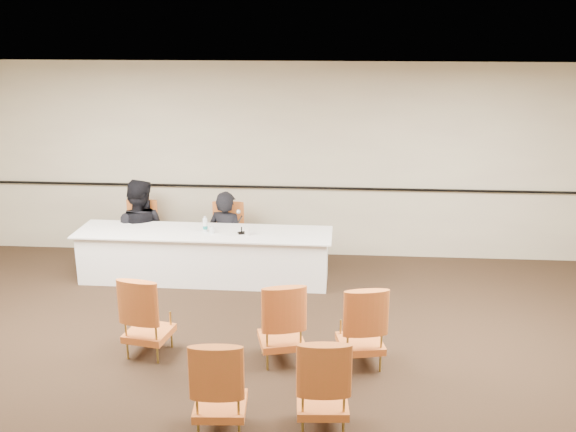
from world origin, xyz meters
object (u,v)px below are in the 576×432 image
at_px(panelist_second_chair, 139,234).
at_px(water_bottle, 205,224).
at_px(aud_chair_back_right, 323,381).
at_px(panelist_main, 227,243).
at_px(drinking_glass, 212,230).
at_px(panel_table, 205,256).
at_px(panelist_second, 140,236).
at_px(panelist_main_chair, 226,236).
at_px(aud_chair_front_right, 361,324).
at_px(aud_chair_back_mid, 220,384).
at_px(aud_chair_front_mid, 281,321).
at_px(coffee_cup, 247,231).
at_px(aud_chair_front_left, 148,314).

bearing_deg(panelist_second_chair, water_bottle, -25.39).
relative_size(panelist_second_chair, aud_chair_back_right, 1.00).
bearing_deg(panelist_main, drinking_glass, 99.38).
height_order(panel_table, panelist_second, panelist_second).
distance_m(panelist_main, panelist_main_chair, 0.11).
bearing_deg(aud_chair_back_right, drinking_glass, 112.18).
xyz_separation_m(panelist_main, water_bottle, (-0.20, -0.54, 0.47)).
bearing_deg(aud_chair_front_right, aud_chair_back_mid, -146.96).
relative_size(panelist_second_chair, water_bottle, 4.22).
xyz_separation_m(panelist_main_chair, panelist_second_chair, (-1.33, 0.02, 0.00)).
xyz_separation_m(panelist_second_chair, aud_chair_front_mid, (2.39, -2.76, 0.00)).
height_order(panel_table, panelist_main, panelist_main).
bearing_deg(aud_chair_back_right, aud_chair_front_right, 67.85).
height_order(panel_table, drinking_glass, drinking_glass).
relative_size(aud_chair_front_mid, aud_chair_back_right, 1.00).
distance_m(water_bottle, aud_chair_back_right, 3.81).
relative_size(coffee_cup, aud_chair_front_right, 0.13).
distance_m(panelist_main, aud_chair_back_right, 4.21).
bearing_deg(water_bottle, panelist_main, 69.50).
bearing_deg(water_bottle, panelist_main_chair, 69.50).
distance_m(coffee_cup, aud_chair_front_left, 2.23).
relative_size(panelist_second_chair, drinking_glass, 9.50).
bearing_deg(aud_chair_back_right, aud_chair_front_left, 143.98).
bearing_deg(aud_chair_front_left, panelist_second_chair, 119.26).
bearing_deg(coffee_cup, panel_table, 170.59).
height_order(panel_table, panelist_main_chair, panelist_main_chair).
xyz_separation_m(panelist_second_chair, water_bottle, (1.13, -0.55, 0.36)).
bearing_deg(water_bottle, panel_table, -174.35).
height_order(panelist_main, panelist_second, panelist_second).
xyz_separation_m(aud_chair_front_left, aud_chair_back_mid, (1.04, -1.33, 0.00)).
bearing_deg(panelist_main, panelist_second_chair, 17.67).
distance_m(panelist_main_chair, aud_chair_front_right, 3.36).
bearing_deg(aud_chair_front_left, aud_chair_back_mid, -41.35).
distance_m(aud_chair_front_left, aud_chair_front_right, 2.33).
height_order(panelist_second_chair, drinking_glass, panelist_second_chair).
distance_m(panelist_second, drinking_glass, 1.43).
bearing_deg(panel_table, water_bottle, 6.35).
distance_m(panel_table, aud_chair_front_mid, 2.55).
bearing_deg(water_bottle, aud_chair_front_left, -95.82).
relative_size(drinking_glass, aud_chair_front_mid, 0.11).
xyz_separation_m(aud_chair_front_right, aud_chair_back_mid, (-1.30, -1.26, 0.00)).
height_order(panelist_second, drinking_glass, panelist_second).
bearing_deg(panelist_main_chair, panelist_main, 0.00).
relative_size(panelist_second_chair, aud_chair_front_right, 1.00).
bearing_deg(drinking_glass, aud_chair_front_right, -47.03).
distance_m(coffee_cup, aud_chair_back_mid, 3.40).
height_order(aud_chair_front_left, aud_chair_back_right, same).
distance_m(water_bottle, coffee_cup, 0.62).
xyz_separation_m(panelist_main, aud_chair_front_left, (-0.42, -2.69, 0.11)).
height_order(panelist_main, panelist_main_chair, panelist_main).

